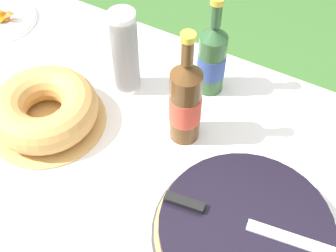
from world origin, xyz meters
TOP-DOWN VIEW (x-y plane):
  - garden_table at (0.00, 0.00)m, footprint 1.59×1.03m
  - tablecloth at (0.00, 0.00)m, footprint 1.60×1.04m
  - berry_tart at (0.43, -0.01)m, footprint 0.41×0.41m
  - serving_knife at (0.40, -0.01)m, footprint 0.37×0.08m
  - bundt_cake at (-0.16, 0.05)m, footprint 0.31×0.31m
  - cup_stack at (-0.04, 0.26)m, footprint 0.07×0.07m
  - cider_bottle_green at (0.16, 0.37)m, footprint 0.08×0.08m
  - cider_bottle_amber at (0.18, 0.19)m, footprint 0.08×0.08m
  - snack_plate_left at (-0.55, 0.31)m, footprint 0.23×0.23m

SIDE VIEW (x-z plane):
  - garden_table at x=0.00m, z-range 0.31..1.08m
  - tablecloth at x=0.00m, z-range 0.70..0.81m
  - snack_plate_left at x=-0.55m, z-range 0.75..0.81m
  - berry_tart at x=0.43m, z-range 0.77..0.83m
  - bundt_cake at x=-0.16m, z-range 0.77..0.87m
  - serving_knife at x=0.40m, z-range 0.83..0.84m
  - cider_bottle_green at x=0.16m, z-range 0.73..1.03m
  - cider_bottle_amber at x=0.18m, z-range 0.73..1.06m
  - cup_stack at x=-0.04m, z-range 0.77..1.02m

